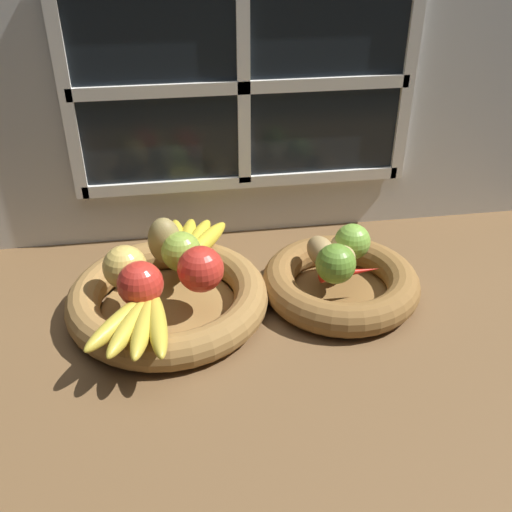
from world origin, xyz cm
name	(u,v)px	position (x,y,z in cm)	size (l,w,h in cm)	color
ground_plane	(267,317)	(0.00, 0.00, -1.50)	(140.00, 90.00, 3.00)	brown
back_wall	(242,100)	(0.00, 29.77, 27.88)	(140.00, 4.60, 55.00)	silver
fruit_bowl_left	(168,298)	(-16.76, 2.34, 2.70)	(34.18, 34.18, 5.75)	olive
fruit_bowl_right	(340,283)	(13.56, 2.34, 2.71)	(27.79, 27.79, 5.75)	brown
apple_red_front	(140,284)	(-20.66, -2.54, 9.41)	(7.32, 7.32, 7.32)	red
apple_red_right	(200,268)	(-11.05, 0.34, 9.58)	(7.66, 7.66, 7.66)	red
apple_green_back	(181,251)	(-13.90, 6.61, 9.23)	(6.95, 6.95, 6.95)	#8CAD3D
apple_golden_left	(125,267)	(-23.22, 2.82, 9.39)	(7.28, 7.28, 7.28)	#DBB756
pear_brown	(165,241)	(-16.63, 9.40, 10.04)	(5.78, 5.44, 8.58)	olive
banana_bunch_front	(139,321)	(-20.98, -9.16, 7.19)	(13.18, 17.44, 2.88)	gold
banana_bunch_back	(191,242)	(-11.95, 13.04, 7.27)	(12.19, 17.19, 3.04)	yellow
potato_back	(346,246)	(15.35, 6.28, 7.92)	(6.75, 5.54, 4.34)	tan
potato_large	(343,258)	(13.56, 2.34, 7.84)	(6.09, 4.42, 4.19)	tan
potato_oblong	(321,251)	(10.34, 4.85, 8.11)	(7.31, 4.45, 4.71)	#A38451
lime_near	(336,264)	(11.25, -1.13, 9.14)	(6.77, 6.77, 6.77)	olive
lime_far	(352,242)	(16.26, 5.81, 8.95)	(6.40, 6.40, 6.40)	#7AAD3D
chili_pepper	(350,272)	(14.05, -0.73, 6.85)	(2.21, 2.21, 10.58)	red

